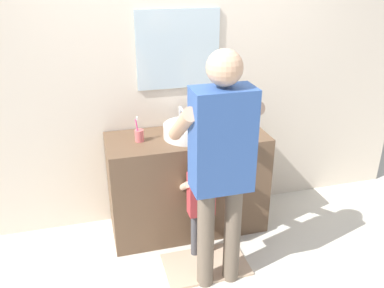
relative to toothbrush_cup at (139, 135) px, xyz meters
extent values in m
plane|color=silver|center=(0.39, -0.30, -0.92)|extent=(14.00, 14.00, 0.00)
cube|color=beige|center=(0.39, 0.32, 0.43)|extent=(4.40, 0.08, 2.70)
cube|color=silver|center=(0.39, 0.27, 0.59)|extent=(0.69, 0.02, 0.63)
cube|color=brown|center=(0.39, 0.00, -0.49)|extent=(1.31, 0.54, 0.87)
cylinder|color=silver|center=(0.39, -0.02, 0.00)|extent=(0.39, 0.39, 0.11)
cylinder|color=beige|center=(0.39, -0.02, 0.01)|extent=(0.32, 0.32, 0.09)
cylinder|color=#B7BABF|center=(0.39, 0.22, 0.04)|extent=(0.03, 0.03, 0.18)
cylinder|color=#B7BABF|center=(0.39, 0.16, 0.12)|extent=(0.02, 0.12, 0.02)
cylinder|color=#B7BABF|center=(0.32, 0.22, -0.03)|extent=(0.04, 0.04, 0.05)
cylinder|color=#B7BABF|center=(0.46, 0.22, -0.03)|extent=(0.04, 0.04, 0.05)
cylinder|color=#D86666|center=(0.00, 0.00, 0.00)|extent=(0.07, 0.07, 0.09)
cylinder|color=#E5387F|center=(-0.01, -0.01, 0.05)|extent=(0.03, 0.04, 0.17)
cube|color=white|center=(-0.01, -0.01, 0.14)|extent=(0.01, 0.02, 0.02)
cylinder|color=#B27FC6|center=(0.74, 0.02, 0.01)|extent=(0.06, 0.06, 0.13)
cylinder|color=#2D2D2D|center=(0.74, 0.02, 0.10)|extent=(0.02, 0.02, 0.04)
cube|color=#CCAD8E|center=(0.39, -0.55, -0.91)|extent=(0.64, 0.40, 0.02)
cylinder|color=#47474C|center=(0.34, -0.41, -0.72)|extent=(0.06, 0.06, 0.40)
cylinder|color=#47474C|center=(0.44, -0.41, -0.72)|extent=(0.06, 0.06, 0.40)
cube|color=#B7383D|center=(0.39, -0.41, -0.35)|extent=(0.20, 0.11, 0.34)
sphere|color=beige|center=(0.39, -0.41, -0.12)|extent=(0.11, 0.11, 0.11)
cylinder|color=beige|center=(0.28, -0.32, -0.32)|extent=(0.05, 0.24, 0.19)
cylinder|color=beige|center=(0.50, -0.32, -0.32)|extent=(0.05, 0.24, 0.19)
cylinder|color=#6B5B4C|center=(0.33, -0.72, -0.53)|extent=(0.12, 0.12, 0.79)
cylinder|color=#6B5B4C|center=(0.53, -0.72, -0.53)|extent=(0.12, 0.12, 0.79)
cube|color=#33569E|center=(0.43, -0.72, 0.21)|extent=(0.39, 0.22, 0.69)
sphere|color=#D8A884|center=(0.43, -0.72, 0.67)|extent=(0.22, 0.22, 0.22)
cylinder|color=#D8A884|center=(0.21, -0.54, 0.27)|extent=(0.10, 0.48, 0.37)
cylinder|color=#D8A884|center=(0.64, -0.54, 0.27)|extent=(0.10, 0.48, 0.37)
cylinder|color=orange|center=(0.64, -0.36, 0.09)|extent=(0.01, 0.14, 0.03)
cube|color=white|center=(0.64, -0.29, 0.10)|extent=(0.01, 0.02, 0.02)
camera|label=1|loc=(-0.38, -2.93, 1.24)|focal=38.03mm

